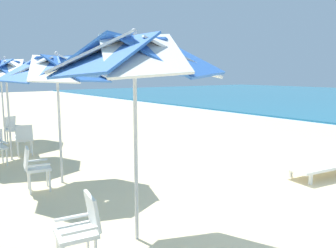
{
  "coord_description": "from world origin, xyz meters",
  "views": [
    {
      "loc": [
        3.25,
        -5.06,
        2.25
      ],
      "look_at": [
        -3.34,
        -0.0,
        1.0
      ],
      "focal_mm": 36.35,
      "sensor_mm": 36.0,
      "label": 1
    }
  ],
  "objects_px": {
    "plastic_chair_4": "(14,128)",
    "plastic_chair_0": "(82,227)",
    "beach_umbrella_2": "(6,71)",
    "plastic_chair_3": "(24,138)",
    "beach_umbrella_0": "(134,59)",
    "plastic_chair_1": "(34,166)",
    "beach_umbrella_1": "(57,70)",
    "beach_umbrella_3": "(0,72)",
    "sun_lounger_1": "(327,163)"
  },
  "relations": [
    {
      "from": "plastic_chair_4",
      "to": "plastic_chair_0",
      "type": "bearing_deg",
      "value": -8.24
    },
    {
      "from": "beach_umbrella_2",
      "to": "plastic_chair_3",
      "type": "height_order",
      "value": "beach_umbrella_2"
    },
    {
      "from": "beach_umbrella_0",
      "to": "plastic_chair_1",
      "type": "height_order",
      "value": "beach_umbrella_0"
    },
    {
      "from": "plastic_chair_4",
      "to": "beach_umbrella_0",
      "type": "bearing_deg",
      "value": -2.18
    },
    {
      "from": "beach_umbrella_1",
      "to": "beach_umbrella_3",
      "type": "height_order",
      "value": "beach_umbrella_1"
    },
    {
      "from": "plastic_chair_0",
      "to": "plastic_chair_1",
      "type": "height_order",
      "value": "same"
    },
    {
      "from": "beach_umbrella_0",
      "to": "plastic_chair_3",
      "type": "relative_size",
      "value": 3.23
    },
    {
      "from": "beach_umbrella_2",
      "to": "plastic_chair_4",
      "type": "bearing_deg",
      "value": 164.84
    },
    {
      "from": "beach_umbrella_1",
      "to": "beach_umbrella_3",
      "type": "xyz_separation_m",
      "value": [
        -5.24,
        0.03,
        -0.02
      ]
    },
    {
      "from": "plastic_chair_1",
      "to": "beach_umbrella_3",
      "type": "distance_m",
      "value": 5.76
    },
    {
      "from": "plastic_chair_0",
      "to": "beach_umbrella_3",
      "type": "bearing_deg",
      "value": 173.41
    },
    {
      "from": "plastic_chair_4",
      "to": "beach_umbrella_1",
      "type": "bearing_deg",
      "value": -2.64
    },
    {
      "from": "beach_umbrella_3",
      "to": "plastic_chair_4",
      "type": "relative_size",
      "value": 3.04
    },
    {
      "from": "beach_umbrella_2",
      "to": "beach_umbrella_1",
      "type": "bearing_deg",
      "value": 7.76
    },
    {
      "from": "beach_umbrella_0",
      "to": "plastic_chair_1",
      "type": "bearing_deg",
      "value": -169.48
    },
    {
      "from": "beach_umbrella_1",
      "to": "plastic_chair_4",
      "type": "distance_m",
      "value": 5.17
    },
    {
      "from": "plastic_chair_4",
      "to": "beach_umbrella_3",
      "type": "bearing_deg",
      "value": -154.86
    },
    {
      "from": "beach_umbrella_2",
      "to": "beach_umbrella_3",
      "type": "bearing_deg",
      "value": 171.19
    },
    {
      "from": "sun_lounger_1",
      "to": "plastic_chair_0",
      "type": "bearing_deg",
      "value": -88.83
    },
    {
      "from": "plastic_chair_0",
      "to": "plastic_chair_3",
      "type": "height_order",
      "value": "same"
    },
    {
      "from": "plastic_chair_0",
      "to": "plastic_chair_1",
      "type": "distance_m",
      "value": 3.03
    },
    {
      "from": "plastic_chair_0",
      "to": "beach_umbrella_2",
      "type": "relative_size",
      "value": 0.32
    },
    {
      "from": "sun_lounger_1",
      "to": "beach_umbrella_2",
      "type": "bearing_deg",
      "value": -137.92
    },
    {
      "from": "beach_umbrella_2",
      "to": "sun_lounger_1",
      "type": "xyz_separation_m",
      "value": [
        5.76,
        5.21,
        -2.01
      ]
    },
    {
      "from": "beach_umbrella_1",
      "to": "beach_umbrella_2",
      "type": "bearing_deg",
      "value": -172.24
    },
    {
      "from": "beach_umbrella_0",
      "to": "beach_umbrella_2",
      "type": "relative_size",
      "value": 1.05
    },
    {
      "from": "plastic_chair_3",
      "to": "plastic_chair_4",
      "type": "height_order",
      "value": "same"
    },
    {
      "from": "plastic_chair_1",
      "to": "beach_umbrella_3",
      "type": "relative_size",
      "value": 0.33
    },
    {
      "from": "beach_umbrella_1",
      "to": "beach_umbrella_0",
      "type": "bearing_deg",
      "value": -1.43
    },
    {
      "from": "plastic_chair_1",
      "to": "plastic_chair_3",
      "type": "height_order",
      "value": "same"
    },
    {
      "from": "plastic_chair_0",
      "to": "plastic_chair_4",
      "type": "distance_m",
      "value": 8.13
    },
    {
      "from": "plastic_chair_0",
      "to": "plastic_chair_1",
      "type": "relative_size",
      "value": 1.0
    },
    {
      "from": "plastic_chair_3",
      "to": "beach_umbrella_3",
      "type": "relative_size",
      "value": 0.33
    },
    {
      "from": "plastic_chair_3",
      "to": "beach_umbrella_2",
      "type": "bearing_deg",
      "value": -63.32
    },
    {
      "from": "plastic_chair_3",
      "to": "sun_lounger_1",
      "type": "height_order",
      "value": "plastic_chair_3"
    },
    {
      "from": "plastic_chair_3",
      "to": "beach_umbrella_3",
      "type": "distance_m",
      "value": 2.97
    },
    {
      "from": "beach_umbrella_1",
      "to": "plastic_chair_4",
      "type": "height_order",
      "value": "beach_umbrella_1"
    },
    {
      "from": "plastic_chair_3",
      "to": "plastic_chair_4",
      "type": "relative_size",
      "value": 1.0
    },
    {
      "from": "beach_umbrella_1",
      "to": "plastic_chair_1",
      "type": "height_order",
      "value": "beach_umbrella_1"
    },
    {
      "from": "plastic_chair_0",
      "to": "beach_umbrella_1",
      "type": "height_order",
      "value": "beach_umbrella_1"
    },
    {
      "from": "plastic_chair_3",
      "to": "beach_umbrella_1",
      "type": "bearing_deg",
      "value": -0.55
    },
    {
      "from": "plastic_chair_4",
      "to": "beach_umbrella_2",
      "type": "bearing_deg",
      "value": -15.16
    },
    {
      "from": "plastic_chair_4",
      "to": "sun_lounger_1",
      "type": "xyz_separation_m",
      "value": [
        7.93,
        4.62,
        -0.22
      ]
    },
    {
      "from": "plastic_chair_0",
      "to": "beach_umbrella_2",
      "type": "xyz_separation_m",
      "value": [
        -5.88,
        0.58,
        1.79
      ]
    },
    {
      "from": "sun_lounger_1",
      "to": "plastic_chair_4",
      "type": "bearing_deg",
      "value": -149.79
    },
    {
      "from": "beach_umbrella_0",
      "to": "plastic_chair_4",
      "type": "xyz_separation_m",
      "value": [
        -7.85,
        0.3,
        -1.93
      ]
    },
    {
      "from": "beach_umbrella_2",
      "to": "plastic_chair_3",
      "type": "relative_size",
      "value": 3.08
    },
    {
      "from": "beach_umbrella_2",
      "to": "plastic_chair_3",
      "type": "bearing_deg",
      "value": 116.68
    },
    {
      "from": "plastic_chair_0",
      "to": "beach_umbrella_1",
      "type": "bearing_deg",
      "value": 163.65
    },
    {
      "from": "plastic_chair_0",
      "to": "sun_lounger_1",
      "type": "relative_size",
      "value": 0.39
    }
  ]
}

